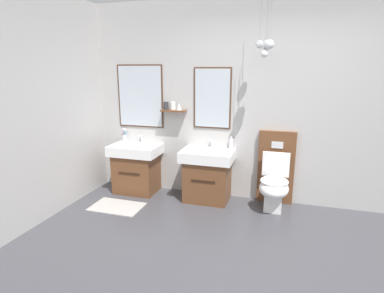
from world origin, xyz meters
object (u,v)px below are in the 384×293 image
(toilet, at_px, (275,180))
(soap_dispenser, at_px, (231,143))
(vanity_sink_right, at_px, (208,174))
(vanity_sink_left, at_px, (137,167))
(toothbrush_cup, at_px, (125,137))

(toilet, distance_m, soap_dispenser, 0.77)
(vanity_sink_right, relative_size, soap_dispenser, 4.03)
(vanity_sink_left, distance_m, toilet, 1.99)
(vanity_sink_right, bearing_deg, vanity_sink_left, 180.00)
(vanity_sink_left, bearing_deg, toilet, 0.59)
(vanity_sink_left, height_order, toilet, toilet)
(toothbrush_cup, bearing_deg, toilet, -4.06)
(vanity_sink_left, height_order, toothbrush_cup, toothbrush_cup)
(toothbrush_cup, bearing_deg, soap_dispenser, 0.34)
(vanity_sink_right, xyz_separation_m, soap_dispenser, (0.28, 0.19, 0.41))
(toilet, bearing_deg, vanity_sink_left, -179.41)
(vanity_sink_left, relative_size, toilet, 0.72)
(soap_dispenser, bearing_deg, vanity_sink_right, -146.09)
(vanity_sink_right, height_order, soap_dispenser, soap_dispenser)
(toothbrush_cup, xyz_separation_m, soap_dispenser, (1.65, 0.01, 0.02))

